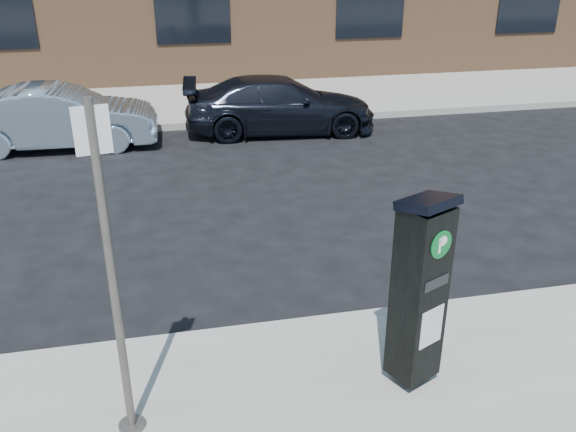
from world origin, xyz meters
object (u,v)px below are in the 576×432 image
object	(u,v)px
parking_kiosk	(419,291)
sign_pole	(113,284)
car_silver	(60,117)
car_dark	(280,105)

from	to	relation	value
parking_kiosk	sign_pole	xyz separation A→B (m)	(-2.47, -0.07, 0.42)
sign_pole	car_silver	xyz separation A→B (m)	(-1.49, 8.43, -0.89)
sign_pole	car_dark	world-z (taller)	sign_pole
parking_kiosk	car_dark	bearing A→B (deg)	61.56
parking_kiosk	sign_pole	distance (m)	2.50
sign_pole	car_dark	size ratio (longest dim) A/B	0.67
parking_kiosk	car_silver	bearing A→B (deg)	90.41
sign_pole	parking_kiosk	bearing A→B (deg)	-8.72
parking_kiosk	sign_pole	bearing A→B (deg)	156.64
car_silver	car_dark	world-z (taller)	car_silver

